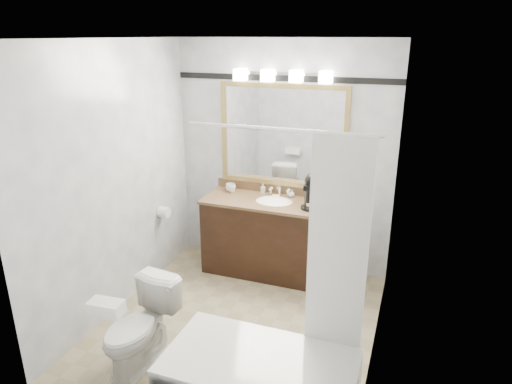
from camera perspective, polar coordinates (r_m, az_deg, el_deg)
room at (r=3.81m, az=-2.38°, el=-0.50°), size 2.42×2.62×2.52m
vanity at (r=5.00m, az=2.20°, el=-5.54°), size 1.53×0.58×0.97m
mirror at (r=4.91m, az=3.32°, el=7.00°), size 1.40×0.04×1.10m
vanity_light_bar at (r=4.76m, az=3.27°, el=14.34°), size 1.02×0.14×0.12m
accent_stripe at (r=4.83m, az=3.50°, el=14.00°), size 2.40×0.01×0.06m
bathtub at (r=3.40m, az=0.97°, el=-22.25°), size 1.30×0.75×1.96m
tp_roll at (r=5.05m, az=-11.43°, el=-2.49°), size 0.11×0.12×0.12m
toilet at (r=3.85m, az=-14.38°, el=-16.09°), size 0.47×0.72×0.69m
tissue_box at (r=3.41m, az=-18.22°, el=-13.58°), size 0.25×0.15×0.10m
coffee_maker at (r=4.66m, az=7.02°, el=0.26°), size 0.19×0.23×0.36m
cup_left at (r=5.15m, az=-3.19°, el=0.57°), size 0.14×0.14×0.09m
cup_right at (r=5.11m, az=-2.97°, el=0.37°), size 0.08×0.08×0.07m
soap_bottle_a at (r=5.08m, az=0.88°, el=0.46°), size 0.06×0.06×0.10m
soap_bottle_b at (r=4.97m, az=4.48°, el=-0.18°), size 0.08×0.08×0.08m
soap_bar at (r=4.95m, az=2.49°, el=-0.56°), size 0.08×0.06×0.02m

